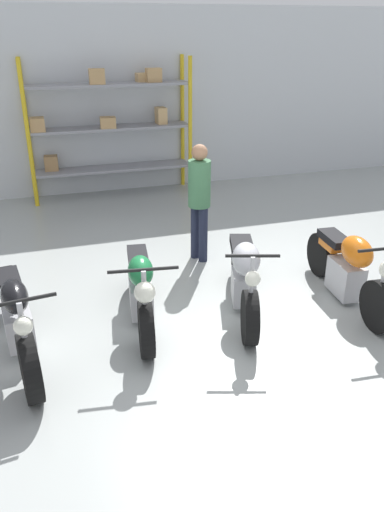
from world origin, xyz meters
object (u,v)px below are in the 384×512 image
(motorcycle_green, at_px, (141,289))
(motorcycle_silver, at_px, (244,275))
(motorcycle_orange, at_px, (349,269))
(motorcycle_black, at_px, (18,318))
(person_browsing, at_px, (199,194))
(shelving_rack, at_px, (109,123))

(motorcycle_green, relative_size, motorcycle_silver, 0.99)
(motorcycle_silver, relative_size, motorcycle_orange, 0.96)
(motorcycle_black, distance_m, motorcycle_silver, 2.61)
(motorcycle_green, relative_size, person_browsing, 1.15)
(person_browsing, bearing_deg, motorcycle_green, 27.26)
(motorcycle_black, height_order, motorcycle_green, motorcycle_black)
(shelving_rack, xyz_separation_m, motorcycle_black, (-1.84, -5.29, -1.03))
(person_browsing, bearing_deg, shelving_rack, -102.39)
(motorcycle_black, xyz_separation_m, motorcycle_silver, (2.61, 0.18, 0.01))
(motorcycle_black, relative_size, motorcycle_green, 1.11)
(shelving_rack, xyz_separation_m, motorcycle_green, (-0.48, -5.02, -1.03))
(motorcycle_silver, height_order, motorcycle_orange, motorcycle_silver)
(motorcycle_green, bearing_deg, motorcycle_orange, 91.68)
(motorcycle_silver, xyz_separation_m, person_browsing, (-0.07, 1.54, 0.57))
(shelving_rack, relative_size, motorcycle_silver, 1.61)
(motorcycle_black, relative_size, person_browsing, 1.28)
(motorcycle_black, bearing_deg, shelving_rack, 153.55)
(motorcycle_black, height_order, person_browsing, person_browsing)
(motorcycle_green, xyz_separation_m, motorcycle_silver, (1.25, -0.08, 0.02))
(motorcycle_green, bearing_deg, person_browsing, 148.70)
(motorcycle_silver, distance_m, person_browsing, 1.64)
(shelving_rack, height_order, motorcycle_black, shelving_rack)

